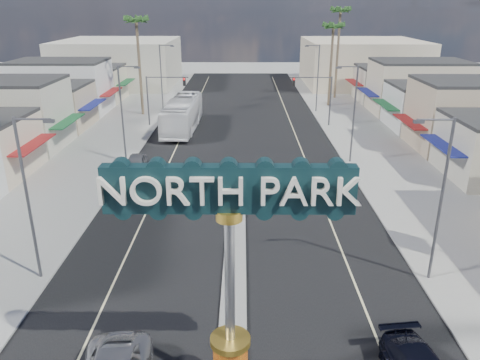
{
  "coord_description": "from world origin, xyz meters",
  "views": [
    {
      "loc": [
        0.44,
        -12.01,
        14.13
      ],
      "look_at": [
        0.3,
        12.86,
        4.7
      ],
      "focal_mm": 35.0,
      "sensor_mm": 36.0,
      "label": 1
    }
  ],
  "objects_px": {
    "palm_left_far": "(136,25)",
    "city_bus": "(182,114)",
    "car_parked_right": "(304,176)",
    "traffic_signal_right": "(316,91)",
    "streetlight_l_far": "(162,75)",
    "streetlight_r_far": "(317,75)",
    "streetlight_r_mid": "(353,110)",
    "gateway_sign": "(230,259)",
    "car_parked_left": "(136,164)",
    "traffic_signal_left": "(162,91)",
    "streetlight_l_mid": "(123,109)",
    "palm_right_far": "(340,16)",
    "streetlight_r_near": "(439,194)",
    "palm_right_mid": "(333,30)",
    "streetlight_l_near": "(30,193)"
  },
  "relations": [
    {
      "from": "streetlight_l_far",
      "to": "gateway_sign",
      "type": "bearing_deg",
      "value": -78.22
    },
    {
      "from": "traffic_signal_left",
      "to": "car_parked_left",
      "type": "bearing_deg",
      "value": -89.37
    },
    {
      "from": "streetlight_r_far",
      "to": "gateway_sign",
      "type": "bearing_deg",
      "value": -101.78
    },
    {
      "from": "traffic_signal_left",
      "to": "palm_left_far",
      "type": "distance_m",
      "value": 10.14
    },
    {
      "from": "palm_left_far",
      "to": "city_bus",
      "type": "bearing_deg",
      "value": -50.72
    },
    {
      "from": "palm_left_far",
      "to": "car_parked_right",
      "type": "height_order",
      "value": "palm_left_far"
    },
    {
      "from": "traffic_signal_left",
      "to": "gateway_sign",
      "type": "bearing_deg",
      "value": -77.67
    },
    {
      "from": "streetlight_l_near",
      "to": "streetlight_l_far",
      "type": "distance_m",
      "value": 42.0
    },
    {
      "from": "streetlight_r_far",
      "to": "palm_right_mid",
      "type": "height_order",
      "value": "palm_right_mid"
    },
    {
      "from": "streetlight_r_far",
      "to": "palm_right_mid",
      "type": "distance_m",
      "value": 7.3
    },
    {
      "from": "streetlight_r_mid",
      "to": "palm_left_far",
      "type": "bearing_deg",
      "value": 139.52
    },
    {
      "from": "traffic_signal_left",
      "to": "streetlight_r_near",
      "type": "relative_size",
      "value": 0.67
    },
    {
      "from": "streetlight_l_far",
      "to": "streetlight_r_far",
      "type": "height_order",
      "value": "same"
    },
    {
      "from": "palm_right_far",
      "to": "city_bus",
      "type": "xyz_separation_m",
      "value": [
        -21.66,
        -19.75,
        -10.53
      ]
    },
    {
      "from": "streetlight_l_far",
      "to": "streetlight_l_near",
      "type": "bearing_deg",
      "value": -90.0
    },
    {
      "from": "streetlight_l_mid",
      "to": "palm_right_far",
      "type": "distance_m",
      "value": 41.53
    },
    {
      "from": "city_bus",
      "to": "car_parked_left",
      "type": "bearing_deg",
      "value": -96.79
    },
    {
      "from": "car_parked_right",
      "to": "traffic_signal_right",
      "type": "bearing_deg",
      "value": 79.15
    },
    {
      "from": "gateway_sign",
      "to": "streetlight_r_far",
      "type": "relative_size",
      "value": 1.02
    },
    {
      "from": "city_bus",
      "to": "streetlight_r_near",
      "type": "bearing_deg",
      "value": -60.08
    },
    {
      "from": "traffic_signal_right",
      "to": "palm_right_far",
      "type": "relative_size",
      "value": 0.43
    },
    {
      "from": "traffic_signal_left",
      "to": "streetlight_r_near",
      "type": "bearing_deg",
      "value": -60.01
    },
    {
      "from": "streetlight_r_far",
      "to": "car_parked_left",
      "type": "distance_m",
      "value": 31.85
    },
    {
      "from": "streetlight_l_near",
      "to": "palm_right_far",
      "type": "bearing_deg",
      "value": 63.94
    },
    {
      "from": "palm_right_mid",
      "to": "car_parked_left",
      "type": "distance_m",
      "value": 37.61
    },
    {
      "from": "car_parked_left",
      "to": "streetlight_l_mid",
      "type": "bearing_deg",
      "value": 111.59
    },
    {
      "from": "streetlight_r_far",
      "to": "traffic_signal_left",
      "type": "bearing_deg",
      "value": -157.8
    },
    {
      "from": "streetlight_r_mid",
      "to": "streetlight_r_near",
      "type": "bearing_deg",
      "value": -90.0
    },
    {
      "from": "streetlight_l_far",
      "to": "car_parked_right",
      "type": "distance_m",
      "value": 32.32
    },
    {
      "from": "streetlight_r_far",
      "to": "streetlight_l_far",
      "type": "bearing_deg",
      "value": 180.0
    },
    {
      "from": "palm_right_mid",
      "to": "car_parked_left",
      "type": "height_order",
      "value": "palm_right_mid"
    },
    {
      "from": "streetlight_r_near",
      "to": "city_bus",
      "type": "bearing_deg",
      "value": 117.93
    },
    {
      "from": "car_parked_left",
      "to": "car_parked_right",
      "type": "xyz_separation_m",
      "value": [
        14.5,
        -2.92,
        -0.01
      ]
    },
    {
      "from": "streetlight_l_mid",
      "to": "streetlight_r_near",
      "type": "height_order",
      "value": "same"
    },
    {
      "from": "streetlight_r_near",
      "to": "streetlight_r_far",
      "type": "height_order",
      "value": "same"
    },
    {
      "from": "streetlight_r_near",
      "to": "car_parked_left",
      "type": "xyz_separation_m",
      "value": [
        -19.43,
        17.13,
        -4.29
      ]
    },
    {
      "from": "gateway_sign",
      "to": "car_parked_left",
      "type": "height_order",
      "value": "gateway_sign"
    },
    {
      "from": "streetlight_r_far",
      "to": "palm_right_far",
      "type": "bearing_deg",
      "value": 65.45
    },
    {
      "from": "city_bus",
      "to": "streetlight_r_far",
      "type": "bearing_deg",
      "value": 31.68
    },
    {
      "from": "traffic_signal_left",
      "to": "streetlight_r_mid",
      "type": "bearing_deg",
      "value": -35.5
    },
    {
      "from": "palm_right_mid",
      "to": "car_parked_right",
      "type": "relative_size",
      "value": 2.63
    },
    {
      "from": "gateway_sign",
      "to": "streetlight_r_near",
      "type": "xyz_separation_m",
      "value": [
        10.43,
        8.02,
        -0.86
      ]
    },
    {
      "from": "palm_right_mid",
      "to": "car_parked_right",
      "type": "height_order",
      "value": "palm_right_mid"
    },
    {
      "from": "gateway_sign",
      "to": "streetlight_r_mid",
      "type": "xyz_separation_m",
      "value": [
        10.43,
        28.02,
        -0.86
      ]
    },
    {
      "from": "traffic_signal_right",
      "to": "streetlight_r_far",
      "type": "xyz_separation_m",
      "value": [
        1.25,
        8.01,
        0.79
      ]
    },
    {
      "from": "traffic_signal_right",
      "to": "city_bus",
      "type": "distance_m",
      "value": 16.13
    },
    {
      "from": "palm_left_far",
      "to": "palm_right_mid",
      "type": "bearing_deg",
      "value": 12.99
    },
    {
      "from": "car_parked_right",
      "to": "traffic_signal_left",
      "type": "bearing_deg",
      "value": 126.28
    },
    {
      "from": "city_bus",
      "to": "palm_left_far",
      "type": "bearing_deg",
      "value": 131.26
    },
    {
      "from": "gateway_sign",
      "to": "palm_left_far",
      "type": "distance_m",
      "value": 50.06
    }
  ]
}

